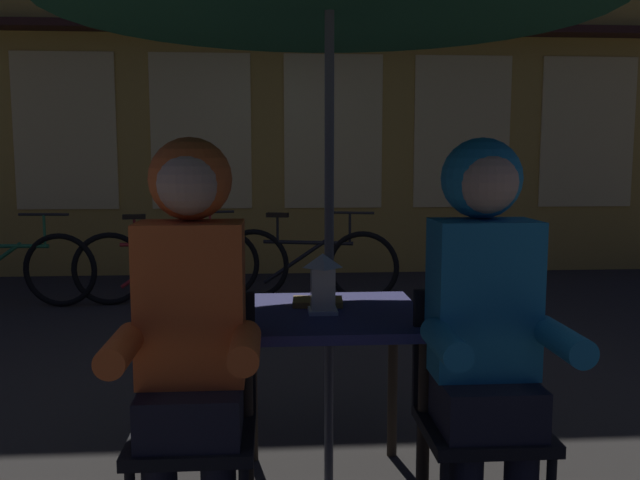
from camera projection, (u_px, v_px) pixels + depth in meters
name	position (u px, v px, depth m)	size (l,w,h in m)	color
cafe_table	(329.00, 337.00, 2.65)	(0.72, 0.72, 0.74)	navy
lantern	(323.00, 282.00, 2.60)	(0.11, 0.11, 0.23)	white
chair_left	(195.00, 412.00, 2.27)	(0.40, 0.40, 0.87)	black
chair_right	(477.00, 404.00, 2.34)	(0.40, 0.40, 0.87)	black
person_left_hooded	(191.00, 311.00, 2.17)	(0.45, 0.56, 1.40)	black
person_right_hooded	(485.00, 306.00, 2.24)	(0.45, 0.56, 1.40)	black
bicycle_nearest	(2.00, 268.00, 6.03)	(1.68, 0.18, 0.84)	black
bicycle_second	(168.00, 265.00, 6.21)	(1.67, 0.31, 0.84)	black
bicycle_third	(308.00, 264.00, 6.27)	(1.64, 0.45, 0.84)	black
book	(318.00, 302.00, 2.75)	(0.20, 0.14, 0.02)	olive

